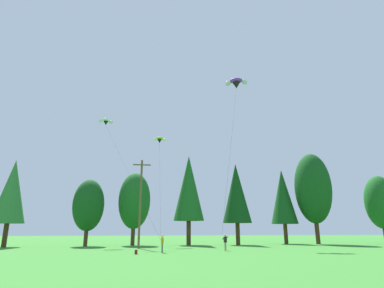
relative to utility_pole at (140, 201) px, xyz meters
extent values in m
cylinder|color=#472D19|center=(-16.93, 5.11, -4.13)|extent=(0.59, 0.59, 2.92)
cone|color=#2D7033|center=(-16.93, 5.11, 1.49)|extent=(4.07, 4.07, 8.32)
cylinder|color=#472D19|center=(-7.20, 6.29, -4.47)|extent=(0.53, 0.53, 2.25)
ellipsoid|color=#144719|center=(-7.20, 6.29, -0.14)|extent=(4.22, 4.22, 7.04)
cylinder|color=#472D19|center=(-1.02, 7.83, -4.30)|extent=(0.56, 0.56, 2.58)
ellipsoid|color=#19561E|center=(-1.02, 7.83, 0.67)|extent=(4.58, 4.58, 8.09)
cylinder|color=#472D19|center=(6.91, 7.21, -3.89)|extent=(0.63, 0.63, 3.40)
cone|color=#19561E|center=(6.91, 7.21, 2.64)|extent=(4.47, 4.47, 9.67)
cylinder|color=#472D19|center=(14.03, 6.58, -4.04)|extent=(0.61, 0.61, 3.09)
cone|color=#0F3D14|center=(14.03, 6.58, 1.91)|extent=(4.22, 4.22, 8.80)
cylinder|color=#472D19|center=(22.50, 9.16, -4.07)|extent=(0.60, 0.60, 3.03)
cone|color=#144719|center=(22.50, 9.16, 1.75)|extent=(4.16, 4.16, 8.62)
cylinder|color=#472D19|center=(26.88, 7.50, -3.83)|extent=(0.65, 0.65, 3.53)
ellipsoid|color=#144719|center=(26.88, 7.50, 2.96)|extent=(5.60, 5.60, 11.05)
ellipsoid|color=#19561E|center=(37.21, 6.07, 0.77)|extent=(4.63, 4.63, 8.21)
cylinder|color=brown|center=(0.00, 0.00, -0.27)|extent=(0.26, 0.26, 10.64)
cube|color=brown|center=(0.00, 0.00, 4.46)|extent=(2.20, 0.14, 0.14)
cylinder|color=#4C4C51|center=(2.42, -7.72, -5.17)|extent=(0.14, 0.14, 0.84)
cylinder|color=#4C4C51|center=(2.44, -7.52, -5.17)|extent=(0.14, 0.14, 0.84)
cube|color=orange|center=(2.43, -7.62, -4.45)|extent=(0.27, 0.40, 0.60)
sphere|color=tan|center=(2.43, -7.62, -4.01)|extent=(0.22, 0.22, 0.22)
cylinder|color=orange|center=(2.41, -7.86, -4.42)|extent=(0.20, 0.10, 0.57)
cylinder|color=orange|center=(2.45, -7.38, -4.42)|extent=(0.20, 0.10, 0.57)
cylinder|color=gray|center=(9.20, -5.54, -5.17)|extent=(0.14, 0.14, 0.84)
cylinder|color=gray|center=(9.18, -5.35, -5.17)|extent=(0.14, 0.14, 0.84)
cube|color=black|center=(9.19, -5.45, -4.45)|extent=(0.28, 0.40, 0.60)
sphere|color=tan|center=(9.19, -5.45, -4.01)|extent=(0.22, 0.22, 0.22)
cylinder|color=black|center=(9.22, -5.68, -4.29)|extent=(0.53, 0.14, 0.35)
cylinder|color=black|center=(9.17, -5.21, -4.29)|extent=(0.53, 0.14, 0.35)
ellipsoid|color=white|center=(-6.12, 9.28, 13.38)|extent=(1.42, 1.15, 0.76)
ellipsoid|color=silver|center=(-5.35, 9.45, 13.16)|extent=(0.88, 0.86, 0.84)
ellipsoid|color=silver|center=(-6.88, 9.10, 13.16)|extent=(0.70, 0.88, 0.84)
cone|color=black|center=(-6.14, 9.36, 12.89)|extent=(0.85, 0.85, 0.60)
cylinder|color=black|center=(-1.95, 0.88, 4.10)|extent=(8.40, 16.97, 17.00)
ellipsoid|color=purple|center=(13.94, 4.03, 19.06)|extent=(2.29, 1.84, 0.85)
ellipsoid|color=silver|center=(15.13, 3.64, 18.71)|extent=(1.28, 1.29, 1.06)
ellipsoid|color=silver|center=(12.75, 4.43, 18.71)|extent=(1.38, 1.35, 1.06)
cone|color=black|center=(13.98, 4.14, 18.29)|extent=(1.42, 1.42, 0.96)
cylinder|color=black|center=(11.41, -0.67, 6.92)|extent=(5.15, 9.64, 21.78)
ellipsoid|color=#93D633|center=(2.42, 8.58, 10.51)|extent=(1.24, 0.94, 0.56)
ellipsoid|color=white|center=(3.17, 8.62, 10.30)|extent=(0.75, 0.78, 0.67)
ellipsoid|color=white|center=(1.67, 8.54, 10.30)|extent=(0.69, 0.78, 0.67)
cone|color=black|center=(2.42, 8.66, 10.05)|extent=(0.71, 0.71, 0.58)
cylinder|color=black|center=(2.33, 0.53, 2.68)|extent=(0.18, 16.27, 14.17)
cube|color=maroon|center=(0.00, -9.05, -5.39)|extent=(0.25, 0.33, 0.40)
camera|label=1|loc=(0.83, -39.59, -3.43)|focal=29.54mm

